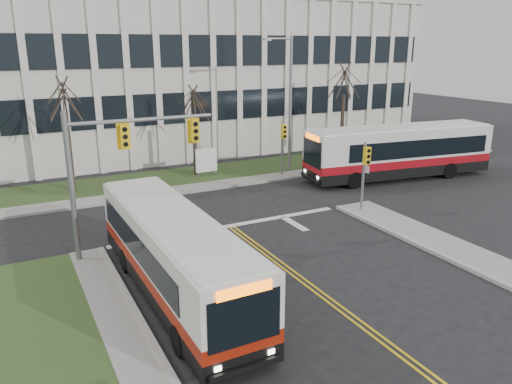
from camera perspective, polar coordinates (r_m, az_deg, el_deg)
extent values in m
plane|color=black|center=(18.29, 7.94, -11.88)|extent=(120.00, 120.00, 0.00)
cube|color=#9E9B93|center=(32.87, -0.10, 1.40)|extent=(44.00, 1.60, 0.14)
cube|color=#324E21|center=(35.30, -2.18, 2.44)|extent=(44.00, 5.00, 0.12)
cube|color=silver|center=(45.47, -8.90, 13.01)|extent=(40.00, 16.00, 12.00)
cylinder|color=slate|center=(21.08, -20.31, 0.20)|extent=(0.22, 0.22, 6.20)
cylinder|color=slate|center=(21.08, -12.88, 8.07)|extent=(6.00, 0.16, 0.16)
cube|color=yellow|center=(20.85, -14.80, 6.17)|extent=(0.34, 0.24, 0.92)
cube|color=yellow|center=(21.68, -7.01, 6.98)|extent=(0.34, 0.24, 0.92)
cylinder|color=slate|center=(26.93, 12.13, 1.64)|extent=(0.14, 0.14, 3.80)
cube|color=yellow|center=(26.51, 12.56, 4.04)|extent=(0.34, 0.24, 0.92)
cylinder|color=slate|center=(33.73, 3.00, 4.97)|extent=(0.14, 0.14, 3.80)
cube|color=yellow|center=(33.34, 3.20, 6.93)|extent=(0.34, 0.24, 0.92)
cylinder|color=slate|center=(34.40, 3.93, 9.74)|extent=(0.20, 0.20, 9.20)
cylinder|color=slate|center=(33.70, 2.71, 17.11)|extent=(1.80, 0.14, 0.14)
cube|color=slate|center=(33.26, 1.31, 17.05)|extent=(0.50, 0.25, 0.18)
cylinder|color=slate|center=(33.58, -6.62, 2.38)|extent=(0.08, 0.08, 1.00)
cylinder|color=slate|center=(34.01, -4.73, 2.61)|extent=(0.08, 0.08, 1.00)
cube|color=white|center=(33.63, -5.71, 3.65)|extent=(1.50, 0.12, 1.60)
cylinder|color=#42352B|center=(31.85, -20.48, 4.00)|extent=(0.28, 0.28, 4.62)
cylinder|color=#42352B|center=(33.92, -6.97, 5.19)|extent=(0.28, 0.28, 4.09)
cylinder|color=#42352B|center=(39.40, 9.80, 7.28)|extent=(0.28, 0.28, 4.95)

